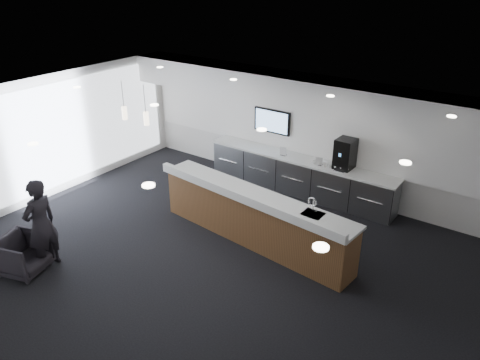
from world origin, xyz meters
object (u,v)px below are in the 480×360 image
Objects in this scene: service_counter at (253,217)px; armchair at (23,254)px; lounge_guest at (41,225)px; coffee_machine at (345,154)px.

service_counter is 5.65× the size of armchair.
service_counter is 4.13m from lounge_guest.
lounge_guest is (-2.75, -3.06, 0.35)m from service_counter.
lounge_guest is (0.20, 0.36, 0.54)m from armchair.
lounge_guest reaches higher than service_counter.
service_counter is at bearing -104.68° from coffee_machine.
lounge_guest is at bearing -126.52° from service_counter.
service_counter reaches higher than armchair.
armchair is at bearing -35.00° from lounge_guest.
service_counter is at bearing 132.08° from lounge_guest.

